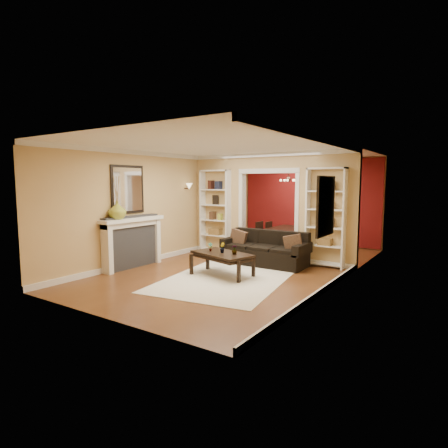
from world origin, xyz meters
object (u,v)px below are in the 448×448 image
Objects in this scene: sofa at (265,248)px; bookshelf_left at (216,212)px; fireplace at (133,243)px; dining_table at (287,239)px; coffee_table at (222,264)px; bookshelf_right at (326,218)px.

bookshelf_left reaches higher than sofa.
fireplace is (-0.54, -2.53, -0.57)m from bookshelf_left.
sofa is 2.28m from dining_table.
dining_table is at bearing 100.77° from sofa.
dining_table reaches higher than coffee_table.
dining_table is at bearing 65.01° from fireplace.
sofa is 1.21× the size of fireplace.
sofa is at bearing -169.23° from dining_table.
coffee_table is at bearing -99.81° from sofa.
sofa is 1.48m from coffee_table.
bookshelf_left reaches higher than fireplace.
coffee_table is 0.57× the size of bookshelf_right.
sofa is 1.17× the size of dining_table.
coffee_table is 0.57× the size of bookshelf_left.
dining_table is at bearing 135.56° from bookshelf_right.
bookshelf_left reaches higher than coffee_table.
bookshelf_right is 1.35× the size of fireplace.
sofa is 1.58× the size of coffee_table.
sofa is 3.08m from fireplace.
bookshelf_left is at bearing 143.81° from coffee_table.
bookshelf_right is at bearing 24.66° from sofa.
bookshelf_left is at bearing 162.47° from sofa.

